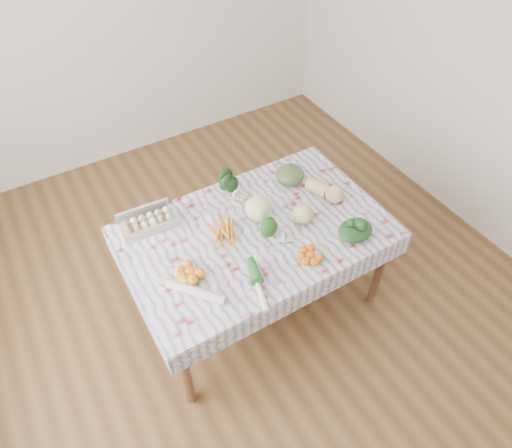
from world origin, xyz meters
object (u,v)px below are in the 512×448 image
at_px(egg_carton, 148,224).
at_px(kabocha_squash, 290,175).
at_px(butternut_squash, 325,190).
at_px(grapefruit, 303,214).
at_px(dining_table, 256,239).
at_px(cabbage, 259,208).

xyz_separation_m(egg_carton, kabocha_squash, (1.01, -0.08, 0.02)).
height_order(butternut_squash, grapefruit, grapefruit).
bearing_deg(kabocha_squash, egg_carton, 175.58).
distance_m(butternut_squash, grapefruit, 0.30).
distance_m(dining_table, cabbage, 0.20).
xyz_separation_m(dining_table, egg_carton, (-0.57, 0.36, 0.13)).
relative_size(egg_carton, butternut_squash, 1.32).
distance_m(dining_table, kabocha_squash, 0.54).
xyz_separation_m(kabocha_squash, cabbage, (-0.37, -0.19, 0.02)).
bearing_deg(dining_table, butternut_squash, 3.55).
bearing_deg(grapefruit, cabbage, 142.05).
bearing_deg(grapefruit, butternut_squash, 24.07).
relative_size(dining_table, kabocha_squash, 8.05).
relative_size(egg_carton, cabbage, 2.00).
xyz_separation_m(kabocha_squash, grapefruit, (-0.15, -0.36, 0.00)).
height_order(dining_table, grapefruit, grapefruit).
bearing_deg(kabocha_squash, butternut_squash, -63.50).
xyz_separation_m(egg_carton, butternut_squash, (1.14, -0.32, 0.01)).
relative_size(cabbage, butternut_squash, 0.66).
bearing_deg(cabbage, dining_table, -129.29).
distance_m(cabbage, grapefruit, 0.28).
height_order(dining_table, kabocha_squash, kabocha_squash).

